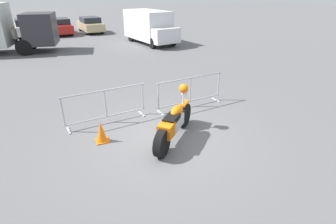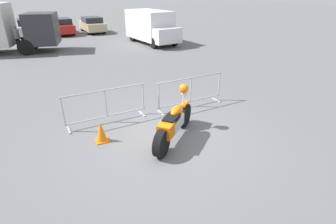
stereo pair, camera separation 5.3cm
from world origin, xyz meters
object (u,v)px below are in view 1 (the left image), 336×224
Objects in this scene: parked_car_silver at (27,27)px; crowd_barrier_near at (106,106)px; crowd_barrier_far at (190,92)px; delivery_van at (149,26)px; traffic_cone at (101,132)px; motorcycle at (174,122)px; parked_car_red at (60,26)px; parked_car_tan at (90,25)px; pedestrian at (15,38)px.

crowd_barrier_near is at bearing -176.73° from parked_car_silver.
crowd_barrier_far is 12.02m from delivery_van.
traffic_cone is (-0.38, -1.06, -0.27)m from crowd_barrier_near.
delivery_van is at bearing 28.00° from motorcycle.
parked_car_silver reaches higher than parked_car_red.
parked_car_tan reaches higher than motorcycle.
delivery_van is 1.25× the size of parked_car_tan.
delivery_van reaches higher than parked_car_red.
motorcycle is 3.16× the size of traffic_cone.
motorcycle is 20.67m from parked_car_red.
pedestrian reaches higher than traffic_cone.
crowd_barrier_near is at bearing -35.68° from delivery_van.
pedestrian reaches higher than parked_car_red.
parked_car_red reaches higher than crowd_barrier_near.
crowd_barrier_near is at bearing 70.38° from traffic_cone.
crowd_barrier_near is 4.32× the size of traffic_cone.
motorcycle is 14.11m from delivery_van.
crowd_barrier_near is (-1.45, 1.76, 0.04)m from motorcycle.
crowd_barrier_far is 19.72m from parked_car_silver.
parked_car_tan is 8.81m from pedestrian.
traffic_cone is (-3.07, -19.96, -0.41)m from parked_car_tan.
traffic_cone is (2.71, -13.31, -0.63)m from pedestrian.
crowd_barrier_far is 13.65m from pedestrian.
delivery_van is 8.94m from pedestrian.
crowd_barrier_far is (1.45, 1.76, 0.04)m from motorcycle.
traffic_cone is (-6.21, -12.69, -0.95)m from delivery_van.
traffic_cone is (-0.40, -19.92, -0.41)m from parked_car_red.
delivery_van is (5.83, 11.64, 0.68)m from crowd_barrier_near.
parked_car_silver is at bearing -139.78° from delivery_van.
pedestrian is (-3.11, -6.60, 0.22)m from parked_car_red.
crowd_barrier_near is 13.04m from delivery_van.
parked_car_silver reaches higher than motorcycle.
delivery_van is at bearing 63.39° from crowd_barrier_near.
motorcycle is 0.45× the size of parked_car_tan.
crowd_barrier_near reaches higher than traffic_cone.
crowd_barrier_far is at bearing -168.33° from parked_car_silver.
parked_car_red is at bearing 89.92° from crowd_barrier_near.
parked_car_red is (2.66, -0.06, -0.03)m from parked_car_silver.
pedestrian reaches higher than crowd_barrier_near.
crowd_barrier_far is at bearing 6.46° from motorcycle.
pedestrian is at bearing 104.14° from crowd_barrier_near.
delivery_van reaches higher than crowd_barrier_near.
delivery_van is 9.28m from parked_car_red.
parked_car_tan is 20.20m from traffic_cone.
crowd_barrier_far is at bearing 169.77° from pedestrian.
traffic_cone is at bearing -35.13° from delivery_van.
parked_car_tan is (1.24, 20.66, 0.18)m from motorcycle.
parked_car_tan is at bearing 90.65° from crowd_barrier_far.
parked_car_tan reaches higher than traffic_cone.
motorcycle reaches higher than crowd_barrier_far.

